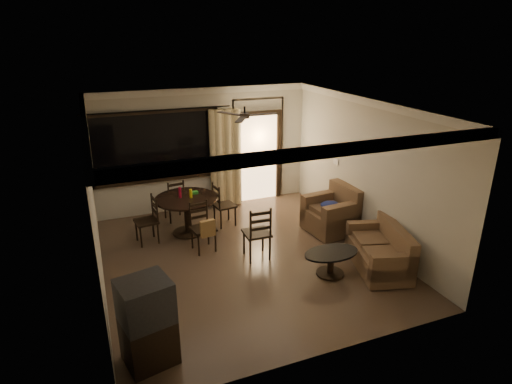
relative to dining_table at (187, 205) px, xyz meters
name	(u,v)px	position (x,y,z in m)	size (l,w,h in m)	color
ground	(246,258)	(0.75, -1.43, -0.62)	(5.50, 5.50, 0.00)	#7F6651
room_shell	(242,138)	(1.35, 0.34, 1.21)	(5.50, 6.70, 5.50)	beige
dining_table	(187,205)	(0.00, 0.00, 0.00)	(1.27, 1.27, 1.01)	black
dining_chair_west	(148,229)	(-0.83, -0.11, -0.34)	(0.47, 0.47, 0.95)	black
dining_chair_east	(224,213)	(0.83, 0.11, -0.34)	(0.47, 0.47, 0.95)	black
dining_chair_south	(204,236)	(0.11, -0.85, -0.32)	(0.47, 0.52, 0.95)	black
dining_chair_north	(175,208)	(-0.11, 0.78, -0.34)	(0.47, 0.47, 0.95)	black
tv_cabinet	(147,322)	(-1.29, -3.46, -0.04)	(0.71, 0.67, 1.16)	black
sofa	(381,252)	(2.86, -2.64, -0.31)	(1.14, 1.60, 0.77)	#442D1F
armchair	(334,213)	(2.86, -1.02, -0.23)	(1.03, 1.03, 0.95)	#442D1F
coffee_table	(331,259)	(1.91, -2.51, -0.34)	(0.98, 0.59, 0.43)	black
side_chair	(257,242)	(0.95, -1.49, -0.31)	(0.48, 0.48, 1.05)	black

